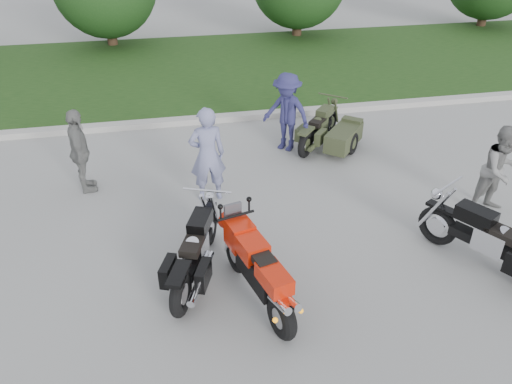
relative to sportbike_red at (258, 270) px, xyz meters
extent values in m
plane|color=#A1A29C|center=(0.45, 0.53, -0.58)|extent=(80.00, 80.00, 0.00)
cube|color=#B1AEA6|center=(0.45, 6.53, -0.51)|extent=(60.00, 0.30, 0.15)
cube|color=#30521C|center=(0.45, 10.68, -0.51)|extent=(60.00, 8.00, 0.14)
cylinder|color=#3F2B1C|center=(-2.55, 14.03, 0.02)|extent=(0.36, 0.36, 1.20)
cylinder|color=#3F2B1C|center=(4.45, 14.03, 0.02)|extent=(0.36, 0.36, 1.20)
cylinder|color=#3F2B1C|center=(12.45, 14.03, 0.02)|extent=(0.36, 0.36, 1.20)
torus|color=black|center=(0.17, -0.67, -0.27)|extent=(0.34, 0.65, 0.63)
torus|color=black|center=(-0.19, 0.75, -0.28)|extent=(0.27, 0.62, 0.61)
cube|color=black|center=(0.00, -0.01, -0.03)|extent=(0.50, 0.95, 0.35)
cube|color=red|center=(-0.06, 0.22, 0.25)|extent=(0.47, 0.62, 0.26)
cube|color=red|center=(0.12, -0.45, 0.21)|extent=(0.43, 0.61, 0.22)
cube|color=black|center=(0.03, -0.13, 0.29)|extent=(0.34, 0.41, 0.10)
cube|color=red|center=(-0.15, 0.58, 0.21)|extent=(0.43, 0.48, 0.40)
cylinder|color=silver|center=(0.12, -0.74, 0.05)|extent=(0.22, 0.48, 0.22)
cylinder|color=silver|center=(0.25, -0.70, 0.05)|extent=(0.22, 0.48, 0.22)
torus|color=black|center=(-1.07, 0.01, -0.25)|extent=(0.39, 0.68, 0.66)
torus|color=black|center=(-0.49, 1.51, -0.27)|extent=(0.33, 0.62, 0.62)
cube|color=black|center=(-0.78, 0.76, -0.17)|extent=(0.62, 1.17, 0.14)
cube|color=silver|center=(-0.78, 0.76, -0.09)|extent=(0.43, 0.51, 0.34)
cube|color=black|center=(-0.68, 1.03, 0.18)|extent=(0.45, 0.60, 0.21)
cube|color=black|center=(-0.83, 0.62, 0.08)|extent=(0.43, 0.55, 0.12)
cube|color=black|center=(-1.07, 0.01, 0.10)|extent=(0.39, 0.58, 0.06)
cylinder|color=silver|center=(-0.74, 0.38, -0.31)|extent=(0.48, 1.03, 0.10)
torus|color=black|center=(3.14, 0.77, -0.25)|extent=(0.45, 0.64, 0.67)
cube|color=black|center=(3.58, 0.03, -0.14)|extent=(0.84, 1.20, 0.15)
cube|color=silver|center=(3.58, 0.03, -0.06)|extent=(0.51, 0.57, 0.37)
cube|color=black|center=(3.42, 0.30, 0.24)|extent=(0.55, 0.65, 0.23)
cube|color=black|center=(3.66, -0.11, 0.13)|extent=(0.52, 0.60, 0.13)
torus|color=black|center=(1.91, 4.18, -0.28)|extent=(0.51, 0.56, 0.61)
torus|color=black|center=(2.87, 5.30, -0.30)|extent=(0.45, 0.50, 0.57)
cube|color=black|center=(2.39, 4.74, -0.21)|extent=(0.85, 0.94, 0.12)
cube|color=#394126|center=(2.39, 4.74, -0.14)|extent=(0.46, 0.48, 0.31)
cube|color=#394126|center=(2.57, 4.94, 0.11)|extent=(0.51, 0.53, 0.20)
cube|color=black|center=(2.31, 4.64, 0.03)|extent=(0.48, 0.50, 0.11)
cube|color=#394126|center=(1.91, 4.18, 0.04)|extent=(0.47, 0.50, 0.05)
cylinder|color=#394126|center=(2.31, 4.40, -0.33)|extent=(0.71, 0.80, 0.09)
cube|color=#394126|center=(2.81, 4.27, -0.22)|extent=(1.13, 1.20, 0.40)
torus|color=black|center=(2.98, 4.12, -0.33)|extent=(0.41, 0.45, 0.50)
imported|color=#8084AF|center=(-0.34, 2.92, 0.33)|extent=(0.69, 0.48, 1.82)
imported|color=gray|center=(4.64, 1.50, 0.24)|extent=(0.89, 0.75, 1.63)
imported|color=navy|center=(1.60, 4.68, 0.29)|extent=(1.26, 1.25, 1.75)
imported|color=gray|center=(-2.64, 3.69, 0.25)|extent=(0.55, 1.02, 1.66)
camera|label=1|loc=(-1.08, -5.15, 4.44)|focal=35.00mm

